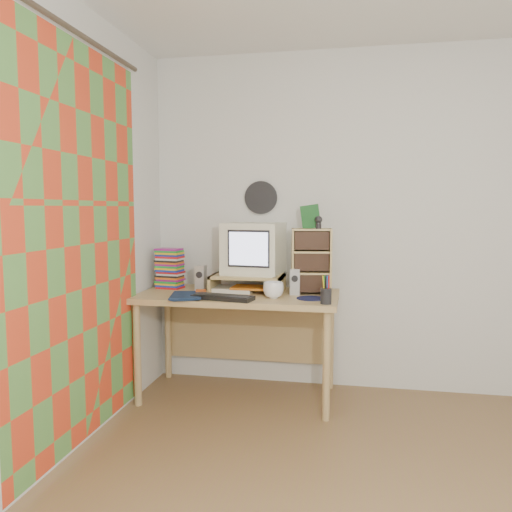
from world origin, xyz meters
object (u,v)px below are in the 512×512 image
at_px(keyboard, 223,297).
at_px(dvd_stack, 170,271).
at_px(diary, 171,294).
at_px(crt_monitor, 253,249).
at_px(mug, 273,290).
at_px(desk, 240,310).
at_px(cd_rack, 311,261).

xyz_separation_m(keyboard, dvd_stack, (-0.51, 0.38, 0.12)).
relative_size(keyboard, diary, 1.60).
relative_size(crt_monitor, dvd_stack, 1.53).
bearing_deg(mug, keyboard, -159.56).
height_order(dvd_stack, mug, dvd_stack).
relative_size(crt_monitor, keyboard, 0.96).
xyz_separation_m(desk, diary, (-0.41, -0.31, 0.16)).
relative_size(keyboard, mug, 3.00).
bearing_deg(mug, desk, 144.79).
distance_m(crt_monitor, diary, 0.68).
bearing_deg(desk, mug, -35.21).
xyz_separation_m(keyboard, diary, (-0.36, 0.00, 0.01)).
relative_size(keyboard, cd_rack, 0.90).
height_order(cd_rack, diary, cd_rack).
xyz_separation_m(desk, keyboard, (-0.05, -0.31, 0.15)).
relative_size(desk, dvd_stack, 5.44).
xyz_separation_m(dvd_stack, diary, (0.15, -0.38, -0.10)).
height_order(crt_monitor, keyboard, crt_monitor).
bearing_deg(diary, keyboard, -12.84).
bearing_deg(dvd_stack, cd_rack, 6.46).
height_order(desk, crt_monitor, crt_monitor).
relative_size(keyboard, dvd_stack, 1.60).
xyz_separation_m(dvd_stack, cd_rack, (1.06, -0.04, 0.10)).
bearing_deg(desk, diary, -142.45).
xyz_separation_m(dvd_stack, mug, (0.83, -0.26, -0.07)).
relative_size(crt_monitor, diary, 1.53).
bearing_deg(mug, dvd_stack, 162.58).
distance_m(dvd_stack, cd_rack, 1.07).
bearing_deg(mug, diary, -170.06).
bearing_deg(desk, crt_monitor, 48.86).
bearing_deg(crt_monitor, dvd_stack, -171.19).
height_order(mug, diary, mug).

